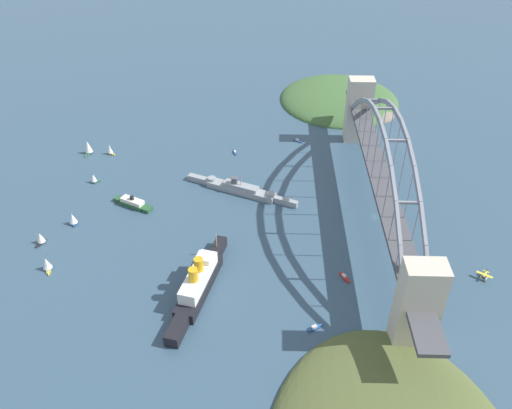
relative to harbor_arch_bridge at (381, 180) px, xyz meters
name	(u,v)px	position (x,y,z in m)	size (l,w,h in m)	color
ground_plane	(374,216)	(0.00, 0.00, -29.47)	(1400.00, 1400.00, 0.00)	#334C60
harbor_arch_bridge	(381,180)	(0.00, 0.00, 0.00)	(274.06, 19.82, 72.54)	beige
headland_east_shore	(341,101)	(181.53, 3.95, -29.47)	(119.83, 112.38, 20.50)	#3D6033
ocean_liner	(199,282)	(-72.73, 109.85, -22.86)	(82.12, 26.16, 22.17)	black
naval_cruiser	(240,189)	(25.42, 92.06, -26.45)	(37.36, 80.83, 16.97)	gray
harbor_ferry_steamer	(133,203)	(6.96, 165.12, -27.08)	(18.33, 29.53, 7.86)	#23512D
seaplane_taxiing_near_bridge	(484,276)	(-57.79, -53.97, -27.35)	(7.83, 8.55, 4.95)	#B7B7B2
small_boat_0	(315,328)	(-98.22, 46.38, -28.59)	(5.85, 8.33, 2.47)	#234C8C
small_boat_1	(47,264)	(-57.69, 201.49, -25.02)	(9.50, 7.14, 9.61)	gold
small_boat_2	(88,147)	(77.04, 216.38, -23.68)	(10.81, 7.28, 12.41)	#2D6B3D
small_boat_3	(344,277)	(-60.13, 26.86, -28.62)	(8.53, 5.58, 2.30)	#B2231E
small_boat_4	(298,141)	(101.22, 48.09, -28.74)	(6.23, 7.77, 2.09)	#234C8C
small_boat_5	(94,178)	(35.04, 200.25, -25.65)	(5.43, 7.09, 8.04)	#2D6B3D
small_boat_6	(110,149)	(76.24, 198.84, -25.11)	(5.73, 7.15, 9.36)	gold
small_boat_7	(73,219)	(-14.30, 199.81, -25.13)	(9.52, 6.81, 9.39)	#234C8C
small_boat_8	(235,152)	(81.19, 99.30, -28.80)	(9.25, 3.04, 1.87)	#234C8C
small_boat_9	(40,238)	(-33.93, 214.13, -25.44)	(8.98, 6.41, 8.78)	black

